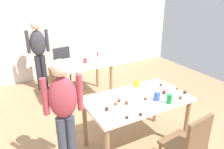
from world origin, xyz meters
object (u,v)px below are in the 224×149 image
Objects in this scene: dining_table_near at (137,104)px; chair_near_table at (188,144)px; soda_can at (169,99)px; person_girl_near at (64,108)px; person_adult_far at (39,49)px; chair_far_table at (64,65)px; mixing_bowl at (170,89)px; pitcher_far at (94,55)px; dining_table_far at (80,68)px.

chair_near_table is (0.17, -0.77, -0.16)m from dining_table_near.
soda_can is (0.27, -0.31, 0.15)m from dining_table_near.
person_girl_near is 0.94× the size of person_adult_far.
chair_near_table is 3.26m from chair_far_table.
person_girl_near is 2.46m from person_adult_far.
mixing_bowl is (1.26, -2.56, -0.12)m from person_adult_far.
chair_near_table is 2.47m from pitcher_far.
dining_table_near is 2.49m from chair_far_table.
dining_table_far is at bearing 167.24° from pitcher_far.
chair_near_table is 5.22× the size of mixing_bowl.
chair_near_table reaches higher than dining_table_near.
dining_table_far is 0.37m from pitcher_far.
dining_table_far is 1.87m from person_girl_near.
chair_far_table is at bearing 97.19° from chair_near_table.
chair_near_table is 3.43m from person_adult_far.
dining_table_near is at bearing 174.55° from mixing_bowl.
soda_can reaches higher than dining_table_far.
mixing_bowl reaches higher than dining_table_near.
person_adult_far is at bearing 105.53° from chair_near_table.
chair_far_table is at bearing 73.22° from person_girl_near.
dining_table_far is 1.02m from person_adult_far.
pitcher_far is at bearing -12.76° from dining_table_far.
pitcher_far is (0.89, -0.84, -0.03)m from person_adult_far.
dining_table_far is 1.91m from mixing_bowl.
soda_can is at bearing -86.30° from pitcher_far.
mixing_bowl is 0.36m from soda_can.
dining_table_far is 2.09m from soda_can.
person_adult_far is at bearing 127.73° from dining_table_far.
person_girl_near is at bearing 176.04° from dining_table_near.
dining_table_far is 1.32× the size of chair_near_table.
soda_can is (1.01, -2.82, -0.10)m from person_adult_far.
soda_can is at bearing -134.42° from mixing_bowl.
person_girl_near is at bearing -95.18° from person_adult_far.
person_girl_near is (-1.13, 0.83, 0.35)m from chair_near_table.
dining_table_near is 1.69m from pitcher_far.
person_girl_near is at bearing 143.66° from chair_near_table.
person_girl_near is (-0.96, 0.07, 0.19)m from dining_table_near.
person_adult_far is (0.22, 2.45, 0.06)m from person_girl_near.
person_adult_far is at bearing 84.82° from person_girl_near.
chair_far_table is at bearing 115.52° from pitcher_far.
dining_table_near is at bearing 102.50° from chair_near_table.
dining_table_near is 1.57× the size of chair_near_table.
dining_table_near is 0.54m from mixing_bowl.
person_adult_far reaches higher than pitcher_far.
chair_near_table is 3.47× the size of pitcher_far.
soda_can is 0.49× the size of pitcher_far.
dining_table_far is at bearing 94.56° from dining_table_near.
person_adult_far is (-0.91, 3.28, 0.41)m from chair_near_table.
mixing_bowl is at bearing -63.74° from person_adult_far.
person_girl_near reaches higher than chair_near_table.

